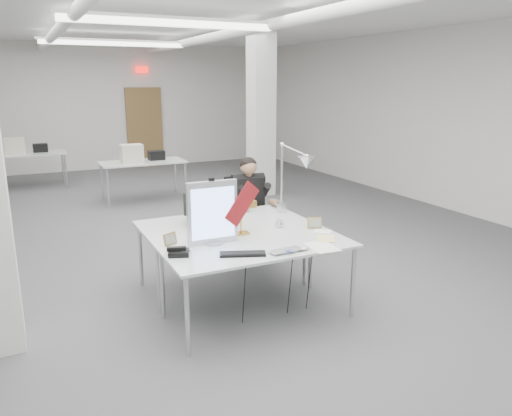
# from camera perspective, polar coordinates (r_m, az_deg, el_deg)

# --- Properties ---
(room_shell) EXTENTS (10.04, 14.04, 3.24)m
(room_shell) POSITION_cam_1_polar(r_m,az_deg,el_deg) (7.00, -9.11, 9.47)
(room_shell) COLOR #49494B
(room_shell) RESTS_ON ground
(desk_main) EXTENTS (1.80, 0.90, 0.02)m
(desk_main) POSITION_cam_1_polar(r_m,az_deg,el_deg) (4.75, 0.21, -4.36)
(desk_main) COLOR silver
(desk_main) RESTS_ON room_shell
(desk_second) EXTENTS (1.80, 0.90, 0.02)m
(desk_second) POSITION_cam_1_polar(r_m,az_deg,el_deg) (5.54, -3.87, -1.66)
(desk_second) COLOR silver
(desk_second) RESTS_ON room_shell
(bg_desk_a) EXTENTS (1.60, 0.80, 0.02)m
(bg_desk_a) POSITION_cam_1_polar(r_m,az_deg,el_deg) (9.91, -12.82, 5.13)
(bg_desk_a) COLOR silver
(bg_desk_a) RESTS_ON room_shell
(bg_desk_b) EXTENTS (1.60, 0.80, 0.02)m
(bg_desk_b) POSITION_cam_1_polar(r_m,az_deg,el_deg) (11.85, -24.80, 5.63)
(bg_desk_b) COLOR silver
(bg_desk_b) RESTS_ON room_shell
(office_chair) EXTENTS (0.59, 0.59, 1.10)m
(office_chair) POSITION_cam_1_polar(r_m,az_deg,el_deg) (6.46, -1.02, -1.07)
(office_chair) COLOR black
(office_chair) RESTS_ON room_shell
(seated_person) EXTENTS (0.50, 0.60, 0.84)m
(seated_person) POSITION_cam_1_polar(r_m,az_deg,el_deg) (6.33, -0.85, 1.87)
(seated_person) COLOR black
(seated_person) RESTS_ON office_chair
(monitor) EXTENTS (0.49, 0.06, 0.61)m
(monitor) POSITION_cam_1_polar(r_m,az_deg,el_deg) (4.72, -5.02, -0.53)
(monitor) COLOR silver
(monitor) RESTS_ON desk_main
(pennant) EXTENTS (0.40, 0.09, 0.44)m
(pennant) POSITION_cam_1_polar(r_m,az_deg,el_deg) (4.78, -1.58, 0.47)
(pennant) COLOR maroon
(pennant) RESTS_ON monitor
(keyboard) EXTENTS (0.43, 0.28, 0.02)m
(keyboard) POSITION_cam_1_polar(r_m,az_deg,el_deg) (4.47, -1.55, -5.27)
(keyboard) COLOR black
(keyboard) RESTS_ON desk_main
(laptop) EXTENTS (0.33, 0.22, 0.03)m
(laptop) POSITION_cam_1_polar(r_m,az_deg,el_deg) (4.51, 3.74, -5.10)
(laptop) COLOR #ABABB0
(laptop) RESTS_ON desk_main
(mouse) EXTENTS (0.10, 0.07, 0.04)m
(mouse) POSITION_cam_1_polar(r_m,az_deg,el_deg) (4.61, 5.58, -4.64)
(mouse) COLOR #AEADB2
(mouse) RESTS_ON desk_main
(bankers_lamp) EXTENTS (0.28, 0.12, 0.32)m
(bankers_lamp) POSITION_cam_1_polar(r_m,az_deg,el_deg) (5.02, -1.75, -1.29)
(bankers_lamp) COLOR gold
(bankers_lamp) RESTS_ON desk_main
(desk_phone) EXTENTS (0.22, 0.21, 0.04)m
(desk_phone) POSITION_cam_1_polar(r_m,az_deg,el_deg) (4.52, -8.82, -5.08)
(desk_phone) COLOR black
(desk_phone) RESTS_ON desk_main
(picture_frame_left) EXTENTS (0.15, 0.10, 0.12)m
(picture_frame_left) POSITION_cam_1_polar(r_m,az_deg,el_deg) (4.80, -9.79, -3.50)
(picture_frame_left) COLOR olive
(picture_frame_left) RESTS_ON desk_main
(picture_frame_right) EXTENTS (0.16, 0.09, 0.12)m
(picture_frame_right) POSITION_cam_1_polar(r_m,az_deg,el_deg) (5.29, 6.69, -1.69)
(picture_frame_right) COLOR #A78148
(picture_frame_right) RESTS_ON desk_main
(desk_clock) EXTENTS (0.09, 0.05, 0.09)m
(desk_clock) POSITION_cam_1_polar(r_m,az_deg,el_deg) (5.29, 2.74, -1.72)
(desk_clock) COLOR #B5B6BA
(desk_clock) RESTS_ON desk_main
(paper_stack_a) EXTENTS (0.26, 0.35, 0.01)m
(paper_stack_a) POSITION_cam_1_polar(r_m,az_deg,el_deg) (4.72, 7.56, -4.43)
(paper_stack_a) COLOR white
(paper_stack_a) RESTS_ON desk_main
(paper_stack_b) EXTENTS (0.28, 0.30, 0.01)m
(paper_stack_b) POSITION_cam_1_polar(r_m,az_deg,el_deg) (4.96, 7.97, -3.48)
(paper_stack_b) COLOR #E4D388
(paper_stack_b) RESTS_ON desk_main
(paper_stack_c) EXTENTS (0.22, 0.21, 0.01)m
(paper_stack_c) POSITION_cam_1_polar(r_m,az_deg,el_deg) (5.20, 7.60, -2.66)
(paper_stack_c) COLOR white
(paper_stack_c) RESTS_ON desk_main
(beige_monitor) EXTENTS (0.47, 0.46, 0.36)m
(beige_monitor) POSITION_cam_1_polar(r_m,az_deg,el_deg) (5.41, -5.94, 0.02)
(beige_monitor) COLOR #B9AD99
(beige_monitor) RESTS_ON desk_second
(architect_lamp) EXTENTS (0.44, 0.70, 0.85)m
(architect_lamp) POSITION_cam_1_polar(r_m,az_deg,el_deg) (5.62, 4.18, 3.16)
(architect_lamp) COLOR #BABABE
(architect_lamp) RESTS_ON desk_second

